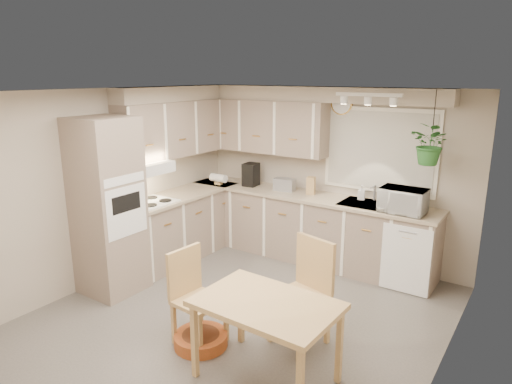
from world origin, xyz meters
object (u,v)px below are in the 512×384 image
pet_bed (201,340)px  microwave (403,198)px  dining_table (266,341)px  chair_back (299,294)px  braided_rug (258,308)px  chair_left (199,298)px

pet_bed → microwave: 2.88m
dining_table → microwave: 2.61m
chair_back → pet_bed: size_ratio=1.98×
pet_bed → microwave: bearing=64.2°
braided_rug → dining_table: bearing=-52.9°
braided_rug → chair_back: bearing=-24.8°
chair_left → braided_rug: size_ratio=0.83×
dining_table → chair_back: 0.67m
chair_back → pet_bed: 1.06m
braided_rug → microwave: 2.17m
dining_table → chair_left: bearing=172.3°
dining_table → microwave: bearing=81.6°
pet_bed → microwave: microwave is taller
chair_left → chair_back: 0.96m
pet_bed → braided_rug: bearing=86.1°
chair_left → microwave: size_ratio=1.75×
chair_back → microwave: (0.41, 1.83, 0.61)m
microwave → chair_back: bearing=-101.8°
chair_left → chair_back: chair_back is taller
chair_back → braided_rug: bearing=-10.7°
braided_rug → microwave: bearing=53.8°
chair_left → chair_back: size_ratio=0.91×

